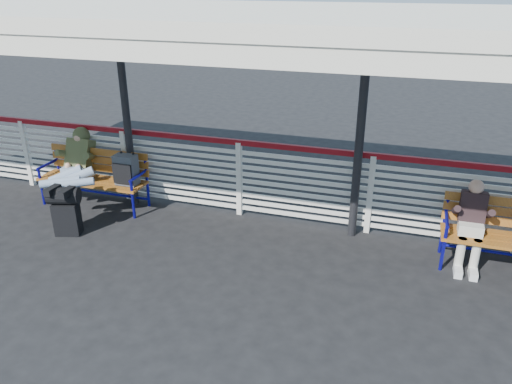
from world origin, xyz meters
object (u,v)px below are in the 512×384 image
(traveler_man, at_px, (72,173))
(companion_person, at_px, (471,224))
(bench_left, at_px, (106,172))
(luggage_stack, at_px, (66,209))

(traveler_man, bearing_deg, companion_person, 1.86)
(bench_left, distance_m, traveler_man, 0.51)
(luggage_stack, bearing_deg, companion_person, -7.75)
(luggage_stack, xyz_separation_m, traveler_man, (-0.35, 0.69, 0.27))
(luggage_stack, distance_m, traveler_man, 0.81)
(bench_left, height_order, traveler_man, traveler_man)
(bench_left, bearing_deg, luggage_stack, -91.36)
(bench_left, xyz_separation_m, traveler_man, (-0.37, -0.34, 0.07))
(luggage_stack, bearing_deg, bench_left, 71.84)
(companion_person, bearing_deg, bench_left, 178.41)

